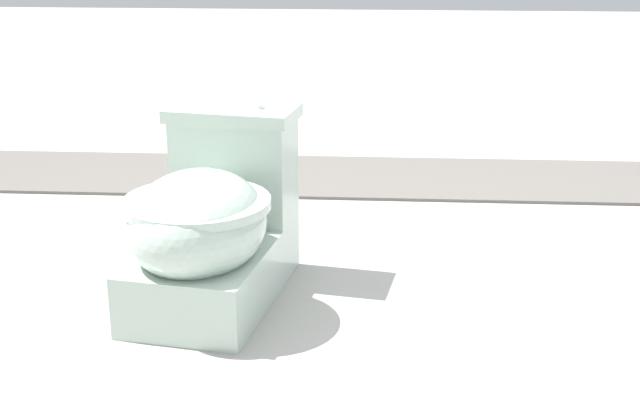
% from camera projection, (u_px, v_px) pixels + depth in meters
% --- Properties ---
extents(ground_plane, '(14.00, 14.00, 0.00)m').
position_uv_depth(ground_plane, '(263.00, 297.00, 2.52)').
color(ground_plane, '#A8A59E').
extents(gravel_strip, '(0.56, 8.00, 0.01)m').
position_uv_depth(gravel_strip, '(421.00, 178.00, 3.58)').
color(gravel_strip, '#605B56').
rests_on(gravel_strip, ground).
extents(toilet, '(0.68, 0.48, 0.52)m').
position_uv_depth(toilet, '(211.00, 226.00, 2.44)').
color(toilet, '#B2C6B7').
rests_on(toilet, ground).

